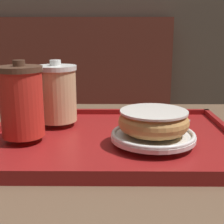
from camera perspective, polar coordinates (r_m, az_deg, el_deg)
The scene contains 8 objects.
booth_bench at distance 1.61m, azimuth -9.43°, elevation -8.20°, with size 1.12×0.44×1.00m.
cafe_table at distance 0.70m, azimuth -1.92°, elevation -17.89°, with size 0.97×0.72×0.71m.
serving_tray at distance 0.64m, azimuth -0.00°, elevation -4.92°, with size 0.50×0.38×0.02m.
coffee_cup_front at distance 0.62m, azimuth -16.20°, elevation 1.90°, with size 0.09×0.09×0.15m.
coffee_cup_rear at distance 0.71m, azimuth -10.08°, elevation 3.43°, with size 0.09×0.09×0.14m.
plate_with_chocolate_donut at distance 0.59m, azimuth 7.52°, elevation -4.27°, with size 0.16×0.16×0.01m.
donut_chocolate_glazed at distance 0.58m, azimuth 7.61°, elevation -1.67°, with size 0.13×0.13×0.04m.
spoon at distance 0.78m, azimuth 6.07°, elevation 0.14°, with size 0.14×0.12×0.01m.
Camera 1 is at (0.03, -0.60, 0.93)m, focal length 50.00 mm.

